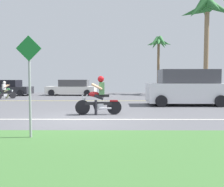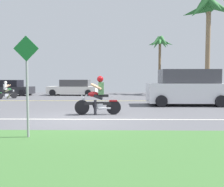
# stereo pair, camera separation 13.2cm
# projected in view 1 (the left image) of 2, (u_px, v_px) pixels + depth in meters

# --- Properties ---
(ground) EXTENTS (56.00, 30.00, 0.04)m
(ground) POSITION_uv_depth(u_px,v_px,m) (88.00, 110.00, 12.03)
(ground) COLOR #545459
(grass_median) EXTENTS (56.00, 3.80, 0.06)m
(grass_median) POSITION_uv_depth(u_px,v_px,m) (51.00, 151.00, 4.94)
(grass_median) COLOR #3D6B33
(grass_median) RESTS_ON ground
(lane_line_near) EXTENTS (50.40, 0.12, 0.01)m
(lane_line_near) POSITION_uv_depth(u_px,v_px,m) (79.00, 119.00, 9.02)
(lane_line_near) COLOR silver
(lane_line_near) RESTS_ON ground
(lane_line_far) EXTENTS (50.40, 0.12, 0.01)m
(lane_line_far) POSITION_uv_depth(u_px,v_px,m) (95.00, 101.00, 16.68)
(lane_line_far) COLOR yellow
(lane_line_far) RESTS_ON ground
(motorcyclist) EXTENTS (1.97, 0.64, 1.64)m
(motorcyclist) POSITION_uv_depth(u_px,v_px,m) (99.00, 98.00, 10.19)
(motorcyclist) COLOR black
(motorcyclist) RESTS_ON ground
(suv_nearby) EXTENTS (4.62, 2.17, 2.05)m
(suv_nearby) POSITION_uv_depth(u_px,v_px,m) (186.00, 88.00, 13.87)
(suv_nearby) COLOR silver
(suv_nearby) RESTS_ON ground
(parked_car_0) EXTENTS (4.06, 2.05, 1.42)m
(parked_car_0) POSITION_uv_depth(u_px,v_px,m) (9.00, 88.00, 22.05)
(parked_car_0) COLOR #232328
(parked_car_0) RESTS_ON ground
(parked_car_1) EXTENTS (4.59, 2.18, 1.44)m
(parked_car_1) POSITION_uv_depth(u_px,v_px,m) (72.00, 88.00, 22.33)
(parked_car_1) COLOR white
(parked_car_1) RESTS_ON ground
(palm_tree_0) EXTENTS (5.08, 5.19, 9.41)m
(palm_tree_0) POSITION_uv_depth(u_px,v_px,m) (207.00, 14.00, 23.19)
(palm_tree_0) COLOR #846B4C
(palm_tree_0) RESTS_ON ground
(palm_tree_1) EXTENTS (2.60, 2.67, 5.80)m
(palm_tree_1) POSITION_uv_depth(u_px,v_px,m) (159.00, 45.00, 24.17)
(palm_tree_1) COLOR brown
(palm_tree_1) RESTS_ON ground
(motorcyclist_distant) EXTENTS (1.15, 1.24, 1.35)m
(motorcyclist_distant) POSITION_uv_depth(u_px,v_px,m) (5.00, 91.00, 18.18)
(motorcyclist_distant) COLOR black
(motorcyclist_distant) RESTS_ON ground
(street_sign) EXTENTS (0.62, 0.06, 2.57)m
(street_sign) POSITION_uv_depth(u_px,v_px,m) (29.00, 77.00, 5.92)
(street_sign) COLOR gray
(street_sign) RESTS_ON ground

